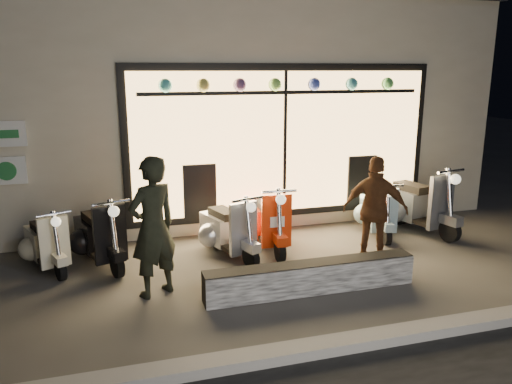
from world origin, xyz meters
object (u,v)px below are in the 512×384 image
scooter_silver (226,229)px  man (153,227)px  scooter_red (267,220)px  woman (375,210)px  graffiti_barrier (311,277)px

scooter_silver → man: (-1.18, -1.17, 0.50)m
scooter_red → scooter_silver: bearing=-162.4°
woman → scooter_silver: bearing=7.0°
man → woman: size_ratio=1.13×
scooter_silver → woman: 2.26m
scooter_silver → woman: size_ratio=0.87×
scooter_red → woman: 1.75m
scooter_red → man: 2.40m
scooter_silver → woman: bearing=-42.0°
woman → scooter_red: bearing=-9.3°
scooter_red → man: man is taller
graffiti_barrier → scooter_silver: scooter_silver is taller
graffiti_barrier → man: man is taller
graffiti_barrier → scooter_red: bearing=89.9°
graffiti_barrier → scooter_silver: (-0.73, 1.66, 0.19)m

